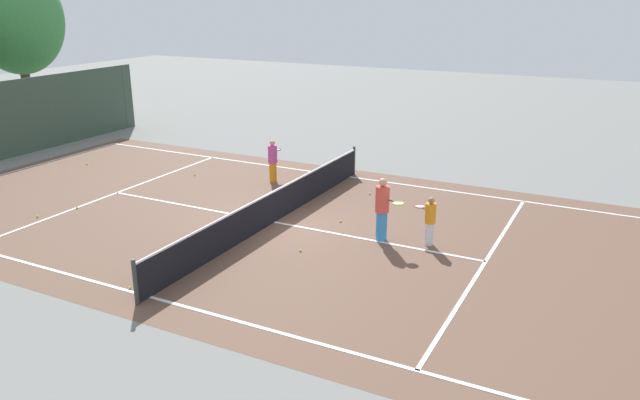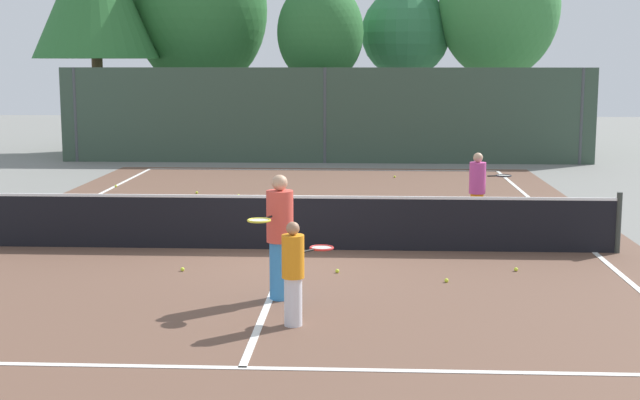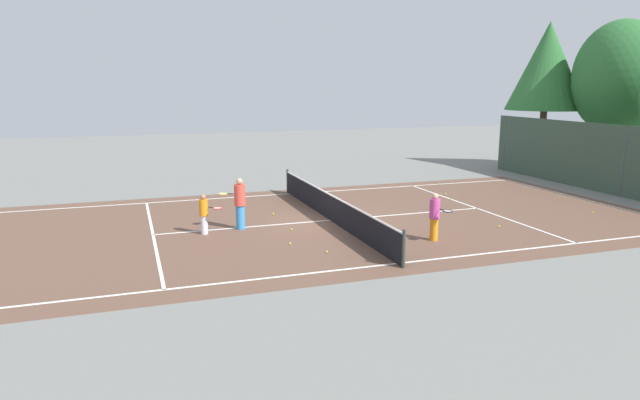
{
  "view_description": "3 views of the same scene",
  "coord_description": "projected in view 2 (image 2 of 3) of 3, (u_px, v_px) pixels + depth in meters",
  "views": [
    {
      "loc": [
        -15.05,
        -9.28,
        6.6
      ],
      "look_at": [
        0.49,
        -1.32,
        0.77
      ],
      "focal_mm": 34.73,
      "sensor_mm": 36.0,
      "label": 1
    },
    {
      "loc": [
        1.36,
        -15.93,
        3.41
      ],
      "look_at": [
        0.69,
        -2.83,
        1.36
      ],
      "focal_mm": 50.05,
      "sensor_mm": 36.0,
      "label": 2
    },
    {
      "loc": [
        19.31,
        -7.05,
        5.01
      ],
      "look_at": [
        1.31,
        -0.87,
        1.09
      ],
      "focal_mm": 31.7,
      "sensor_mm": 36.0,
      "label": 3
    }
  ],
  "objects": [
    {
      "name": "player_2",
      "position": [
        280.0,
        236.0,
        12.77
      ],
      "size": [
        0.64,
        0.96,
        1.82
      ],
      "color": "#388CD8",
      "rests_on": "ground_plane"
    },
    {
      "name": "tree_0",
      "position": [
        320.0,
        33.0,
        32.49
      ],
      "size": [
        3.16,
        3.15,
        6.33
      ],
      "color": "brown",
      "rests_on": "ground_plane"
    },
    {
      "name": "tennis_ball_0",
      "position": [
        395.0,
        177.0,
        26.3
      ],
      "size": [
        0.07,
        0.07,
        0.07
      ],
      "primitive_type": "sphere",
      "color": "#CCE533",
      "rests_on": "ground_plane"
    },
    {
      "name": "tennis_ball_4",
      "position": [
        116.0,
        186.0,
        24.33
      ],
      "size": [
        0.07,
        0.07,
        0.07
      ],
      "primitive_type": "sphere",
      "color": "#CCE533",
      "rests_on": "ground_plane"
    },
    {
      "name": "player_1",
      "position": [
        294.0,
        272.0,
        11.53
      ],
      "size": [
        0.73,
        0.8,
        1.38
      ],
      "color": "silver",
      "rests_on": "ground_plane"
    },
    {
      "name": "tennis_ball_9",
      "position": [
        183.0,
        269.0,
        14.61
      ],
      "size": [
        0.07,
        0.07,
        0.07
      ],
      "primitive_type": "sphere",
      "color": "#CCE533",
      "rests_on": "ground_plane"
    },
    {
      "name": "tennis_ball_11",
      "position": [
        446.0,
        280.0,
        13.87
      ],
      "size": [
        0.07,
        0.07,
        0.07
      ],
      "primitive_type": "sphere",
      "color": "#CCE533",
      "rests_on": "ground_plane"
    },
    {
      "name": "tennis_ball_5",
      "position": [
        239.0,
        195.0,
        22.64
      ],
      "size": [
        0.07,
        0.07,
        0.07
      ],
      "primitive_type": "sphere",
      "color": "#CCE533",
      "rests_on": "ground_plane"
    },
    {
      "name": "court_surface",
      "position": [
        290.0,
        249.0,
        16.31
      ],
      "size": [
        13.0,
        25.0,
        0.01
      ],
      "color": "brown",
      "rests_on": "ground_plane"
    },
    {
      "name": "tennis_ball_7",
      "position": [
        516.0,
        269.0,
        14.61
      ],
      "size": [
        0.07,
        0.07,
        0.07
      ],
      "primitive_type": "sphere",
      "color": "#CCE533",
      "rests_on": "ground_plane"
    },
    {
      "name": "tennis_ball_12",
      "position": [
        197.0,
        193.0,
        23.14
      ],
      "size": [
        0.07,
        0.07,
        0.07
      ],
      "primitive_type": "sphere",
      "color": "#CCE533",
      "rests_on": "ground_plane"
    },
    {
      "name": "tennis_ball_1",
      "position": [
        383.0,
        235.0,
        17.5
      ],
      "size": [
        0.07,
        0.07,
        0.07
      ],
      "primitive_type": "sphere",
      "color": "#CCE533",
      "rests_on": "ground_plane"
    },
    {
      "name": "tree_2",
      "position": [
        200.0,
        10.0,
        33.98
      ],
      "size": [
        5.14,
        4.68,
        8.42
      ],
      "color": "brown",
      "rests_on": "ground_plane"
    },
    {
      "name": "player_0",
      "position": [
        478.0,
        190.0,
        18.23
      ],
      "size": [
        0.92,
        0.52,
        1.57
      ],
      "color": "orange",
      "rests_on": "ground_plane"
    },
    {
      "name": "tree_4",
      "position": [
        406.0,
        34.0,
        34.41
      ],
      "size": [
        3.44,
        3.44,
        6.2
      ],
      "color": "brown",
      "rests_on": "ground_plane"
    },
    {
      "name": "tennis_ball_2",
      "position": [
        364.0,
        236.0,
        17.43
      ],
      "size": [
        0.07,
        0.07,
        0.07
      ],
      "primitive_type": "sphere",
      "color": "#CCE533",
      "rests_on": "ground_plane"
    },
    {
      "name": "tennis_ball_6",
      "position": [
        487.0,
        242.0,
        16.82
      ],
      "size": [
        0.07,
        0.07,
        0.07
      ],
      "primitive_type": "sphere",
      "color": "#CCE533",
      "rests_on": "ground_plane"
    },
    {
      "name": "tennis_ball_13",
      "position": [
        15.0,
        237.0,
        17.26
      ],
      "size": [
        0.07,
        0.07,
        0.07
      ],
      "primitive_type": "sphere",
      "color": "#CCE533",
      "rests_on": "ground_plane"
    },
    {
      "name": "tennis_ball_10",
      "position": [
        430.0,
        203.0,
        21.41
      ],
      "size": [
        0.07,
        0.07,
        0.07
      ],
      "primitive_type": "sphere",
      "color": "#CCE533",
      "rests_on": "ground_plane"
    },
    {
      "name": "tennis_ball_3",
      "position": [
        225.0,
        244.0,
        16.62
      ],
      "size": [
        0.07,
        0.07,
        0.07
      ],
      "primitive_type": "sphere",
      "color": "#CCE533",
      "rests_on": "ground_plane"
    },
    {
      "name": "tree_1",
      "position": [
        499.0,
        7.0,
        33.41
      ],
      "size": [
        4.52,
        4.32,
        8.14
      ],
      "color": "brown",
      "rests_on": "ground_plane"
    },
    {
      "name": "tennis_ball_8",
      "position": [
        337.0,
        271.0,
        14.49
      ],
      "size": [
        0.07,
        0.07,
        0.07
      ],
      "primitive_type": "sphere",
      "color": "#CCE533",
      "rests_on": "ground_plane"
    },
    {
      "name": "perimeter_fence",
      "position": [
        325.0,
        116.0,
        29.88
      ],
      "size": [
        18.0,
        0.12,
        3.2
      ],
      "color": "#384C3D",
      "rests_on": "ground_plane"
    },
    {
      "name": "ground_plane",
      "position": [
        290.0,
        249.0,
        16.31
      ],
      "size": [
        80.0,
        80.0,
        0.0
      ],
      "primitive_type": "plane",
      "color": "slate"
    },
    {
      "name": "tennis_net",
      "position": [
        290.0,
        222.0,
        16.23
      ],
      "size": [
        11.9,
        0.1,
        1.1
      ],
      "color": "#333833",
      "rests_on": "ground_plane"
    }
  ]
}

